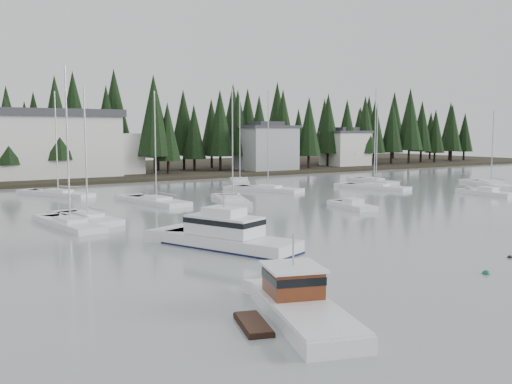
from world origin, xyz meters
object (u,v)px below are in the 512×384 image
house_east_b (345,147)px  sailboat_10 (58,195)px  runabout_1 (353,207)px  sailboat_7 (233,202)px  sailboat_5 (88,220)px  sailboat_3 (156,203)px  sailboat_2 (268,190)px  sailboat_9 (374,182)px  runabout_2 (488,194)px  sailboat_11 (376,188)px  house_east_a (266,147)px  sailboat_8 (240,183)px  cabin_cruiser_center (228,239)px  sailboat_12 (70,226)px  sailboat_4 (491,186)px  harbor_inn (53,144)px  lobster_boat_brown (300,309)px

house_east_b → sailboat_10: bearing=-161.6°
runabout_1 → sailboat_7: bearing=49.1°
runabout_1 → sailboat_5: bearing=87.2°
sailboat_3 → sailboat_5: bearing=121.2°
house_east_b → sailboat_7: size_ratio=0.73×
house_east_b → sailboat_2: size_ratio=0.69×
sailboat_9 → runabout_2: sailboat_9 is taller
sailboat_7 → sailboat_11: sailboat_7 is taller
house_east_a → sailboat_7: sailboat_7 is taller
sailboat_5 → house_east_b: bearing=-67.3°
runabout_2 → sailboat_10: bearing=57.2°
sailboat_5 → sailboat_7: size_ratio=0.93×
house_east_b → runabout_1: bearing=-131.0°
sailboat_2 → sailboat_3: size_ratio=1.08×
house_east_a → sailboat_8: size_ratio=0.78×
cabin_cruiser_center → runabout_2: 44.58m
sailboat_3 → sailboat_12: bearing=122.2°
sailboat_11 → sailboat_12: size_ratio=0.89×
sailboat_5 → sailboat_7: 17.78m
sailboat_3 → runabout_2: size_ratio=1.89×
house_east_b → sailboat_9: size_ratio=0.64×
sailboat_12 → house_east_b: bearing=-63.9°
sailboat_5 → sailboat_12: (-2.08, -2.11, 0.01)m
sailboat_5 → sailboat_2: bearing=-75.3°
sailboat_10 → runabout_1: sailboat_10 is taller
sailboat_4 → sailboat_5: size_ratio=0.93×
sailboat_9 → runabout_1: 30.26m
runabout_2 → sailboat_11: bearing=25.0°
cabin_cruiser_center → sailboat_7: size_ratio=0.79×
harbor_inn → sailboat_4: 68.11m
sailboat_8 → sailboat_12: sailboat_12 is taller
house_east_b → house_east_a: bearing=-174.8°
sailboat_3 → sailboat_12: size_ratio=0.93×
sailboat_4 → house_east_b: bearing=15.8°
sailboat_5 → house_east_a: bearing=-58.0°
harbor_inn → sailboat_5: bearing=-100.0°
house_east_a → sailboat_8: (-16.79, -17.78, -4.83)m
sailboat_7 → runabout_2: (30.67, -10.39, 0.06)m
house_east_a → lobster_boat_brown: size_ratio=1.27×
sailboat_5 → sailboat_4: bearing=-99.1°
cabin_cruiser_center → sailboat_8: sailboat_8 is taller
cabin_cruiser_center → sailboat_4: bearing=-93.8°
house_east_b → sailboat_8: bearing=-153.0°
house_east_a → sailboat_2: (-19.48, -29.42, -4.83)m
sailboat_2 → sailboat_9: (20.50, 1.21, 0.03)m
sailboat_7 → sailboat_3: bearing=81.3°
sailboat_2 → sailboat_10: (-24.79, 9.37, 0.00)m
house_east_a → sailboat_12: size_ratio=0.77×
sailboat_7 → sailboat_12: 20.36m
sailboat_3 → sailboat_9: sailboat_9 is taller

